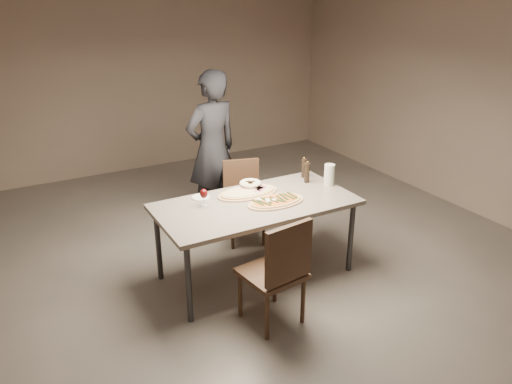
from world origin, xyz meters
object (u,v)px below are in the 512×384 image
ham_pizza (248,192)px  chair_far (243,196)px  dining_table (256,208)px  carafe (329,175)px  zucchini_pizza (276,201)px  chair_near (279,268)px  diner (212,150)px  bread_basket (250,184)px  pepper_mill_left (304,168)px

ham_pizza → chair_far: (0.22, 0.54, -0.28)m
dining_table → carafe: carafe is taller
zucchini_pizza → chair_near: 0.79m
dining_table → diner: (0.14, 1.25, 0.19)m
dining_table → ham_pizza: 0.22m
bread_basket → pepper_mill_left: (0.62, 0.01, 0.06)m
dining_table → carafe: 0.85m
zucchini_pizza → pepper_mill_left: size_ratio=2.59×
ham_pizza → chair_near: bearing=-98.5°
dining_table → diner: size_ratio=1.02×
chair_near → ham_pizza: bearing=68.2°
bread_basket → carafe: carafe is taller
carafe → chair_far: 0.99m
dining_table → chair_far: 0.82m
bread_basket → diner: 0.94m
dining_table → pepper_mill_left: pepper_mill_left is taller
pepper_mill_left → carafe: pepper_mill_left is taller
pepper_mill_left → diner: (-0.60, 0.92, 0.03)m
zucchini_pizza → diner: diner is taller
dining_table → chair_near: 0.80m
dining_table → chair_near: (-0.22, -0.76, -0.17)m
zucchini_pizza → bread_basket: bread_basket is taller
chair_far → diner: diner is taller
zucchini_pizza → pepper_mill_left: bearing=29.1°
bread_basket → chair_near: (-0.33, -1.07, -0.27)m
zucchini_pizza → chair_near: size_ratio=0.59×
pepper_mill_left → chair_near: 1.48m
carafe → diner: diner is taller
bread_basket → carafe: 0.78m
chair_near → bread_basket: bearing=65.5°
ham_pizza → carafe: size_ratio=2.87×
dining_table → ham_pizza: (0.03, 0.21, 0.07)m
dining_table → pepper_mill_left: (0.74, 0.33, 0.16)m
chair_near → diner: 2.07m
dining_table → bread_basket: bearing=70.4°
carafe → ham_pizza: bearing=167.2°
dining_table → zucchini_pizza: bearing=-33.3°
zucchini_pizza → carafe: (0.68, 0.13, 0.09)m
ham_pizza → bread_basket: size_ratio=2.93×
carafe → chair_far: (-0.57, 0.72, -0.37)m
chair_near → pepper_mill_left: bearing=41.2°
pepper_mill_left → diner: size_ratio=0.12×
carafe → bread_basket: bearing=158.4°
pepper_mill_left → zucchini_pizza: bearing=-144.2°
chair_near → zucchini_pizza: bearing=53.6°
diner → pepper_mill_left: bearing=112.9°
ham_pizza → diner: bearing=90.0°
bread_basket → chair_far: 0.55m
ham_pizza → carafe: carafe is taller
chair_far → diner: bearing=-61.0°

